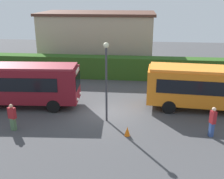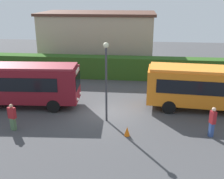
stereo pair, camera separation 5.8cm
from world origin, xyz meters
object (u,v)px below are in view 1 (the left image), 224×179
object	(u,v)px
traffic_cone	(127,131)
bus_maroon	(20,83)
person_left	(12,117)
person_center	(212,121)
bus_orange	(207,86)
lamppost	(106,73)

from	to	relation	value
traffic_cone	bus_maroon	bearing A→B (deg)	155.65
person_left	person_center	bearing A→B (deg)	-72.45
bus_orange	traffic_cone	size ratio (longest dim) A/B	14.96
bus_maroon	person_center	xyz separation A→B (m)	(13.55, -3.35, -0.86)
bus_maroon	traffic_cone	world-z (taller)	bus_maroon
person_center	lamppost	world-z (taller)	lamppost
traffic_cone	lamppost	world-z (taller)	lamppost
person_center	bus_orange	bearing A→B (deg)	62.32
lamppost	bus_maroon	bearing A→B (deg)	165.09
bus_maroon	person_center	distance (m)	13.98
bus_orange	traffic_cone	world-z (taller)	bus_orange
bus_maroon	bus_orange	size ratio (longest dim) A/B	1.02
bus_orange	traffic_cone	distance (m)	7.46
bus_orange	person_center	world-z (taller)	bus_orange
bus_orange	person_left	distance (m)	13.81
bus_maroon	person_left	world-z (taller)	bus_maroon
person_left	person_center	xyz separation A→B (m)	(12.46, 0.47, 0.10)
person_center	bus_maroon	bearing A→B (deg)	145.44
person_center	traffic_cone	xyz separation A→B (m)	(-5.13, -0.45, -0.74)
lamppost	person_center	bearing A→B (deg)	-12.87
traffic_cone	bus_orange	bearing A→B (deg)	39.24
person_left	traffic_cone	xyz separation A→B (m)	(7.33, 0.02, -0.64)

